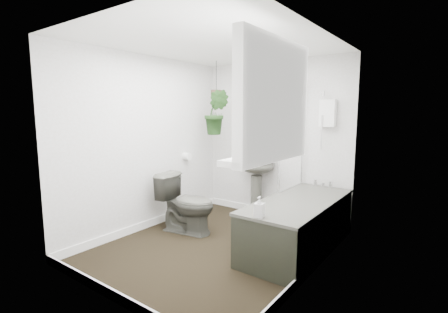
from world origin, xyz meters
The scene contains 22 objects.
floor centered at (0.00, 0.00, -0.01)m, with size 2.30×2.80×0.02m, color black.
ceiling centered at (0.00, 0.00, 2.31)m, with size 2.30×2.80×0.02m, color white.
wall_back centered at (0.00, 1.41, 1.15)m, with size 2.30×0.02×2.30m, color silver.
wall_front centered at (0.00, -1.41, 1.15)m, with size 2.30×0.02×2.30m, color silver.
wall_left centered at (-1.16, 0.00, 1.15)m, with size 0.02×2.80×2.30m, color silver.
wall_right centered at (1.16, 0.00, 1.15)m, with size 0.02×2.80×2.30m, color silver.
skirting centered at (0.00, 0.00, 0.05)m, with size 2.30×2.80×0.10m, color white.
bathtub centered at (0.80, 0.50, 0.29)m, with size 0.72×1.72×0.58m, color #44453D, non-canonical shape.
bath_screen centered at (0.47, 0.99, 1.28)m, with size 0.04×0.72×1.40m, color silver, non-canonical shape.
shower_box centered at (0.80, 1.34, 1.55)m, with size 0.20×0.10×0.35m, color white.
oval_mirror centered at (-0.20, 1.37, 1.50)m, with size 0.46×0.03×0.62m, color #BEB79C.
wall_sconce centered at (-0.60, 1.36, 1.40)m, with size 0.04×0.04×0.22m, color black.
toilet_roll_holder centered at (-1.10, 0.70, 0.90)m, with size 0.11×0.11×0.11m, color white.
window_recess centered at (1.09, -0.70, 1.65)m, with size 0.08×1.00×0.90m, color white.
window_sill centered at (1.02, -0.70, 1.23)m, with size 0.18×1.00×0.04m, color white.
window_blinds centered at (1.04, -0.70, 1.65)m, with size 0.01×0.86×0.76m, color white.
toilet centered at (-0.60, 0.15, 0.38)m, with size 0.43×0.75×0.77m, color #44453D.
pedestal_sink centered at (-0.20, 1.24, 0.45)m, with size 0.52×0.45×0.89m, color #44453D, non-canonical shape.
sill_plant centered at (0.99, -0.76, 1.38)m, with size 0.24×0.21×0.26m, color black.
hanging_plant centered at (-0.72, 0.95, 1.56)m, with size 0.36×0.29×0.65m, color black.
soap_bottle centered at (0.74, -0.29, 0.68)m, with size 0.09×0.09×0.20m, color black.
hanging_pot centered at (-0.72, 0.95, 1.82)m, with size 0.16×0.16×0.12m, color #37271C.
Camera 1 is at (2.22, -2.88, 1.57)m, focal length 26.00 mm.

